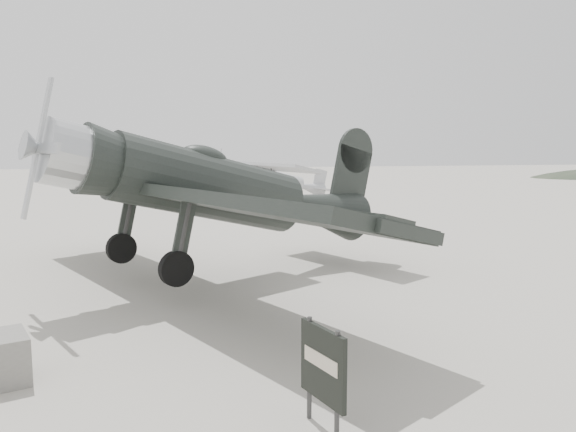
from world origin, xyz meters
name	(u,v)px	position (x,y,z in m)	size (l,w,h in m)	color
ground	(306,277)	(0.00, 0.00, 0.00)	(160.00, 160.00, 0.00)	gray
lowwing_monoplane	(223,191)	(-2.21, 0.06, 2.37)	(10.57, 13.44, 4.47)	black
highwing_monoplane	(270,175)	(2.53, 18.34, 1.85)	(7.47, 10.37, 2.96)	#AEB1B4
sign_board	(323,366)	(-1.86, -7.95, 0.81)	(0.33, 0.91, 1.35)	#333333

